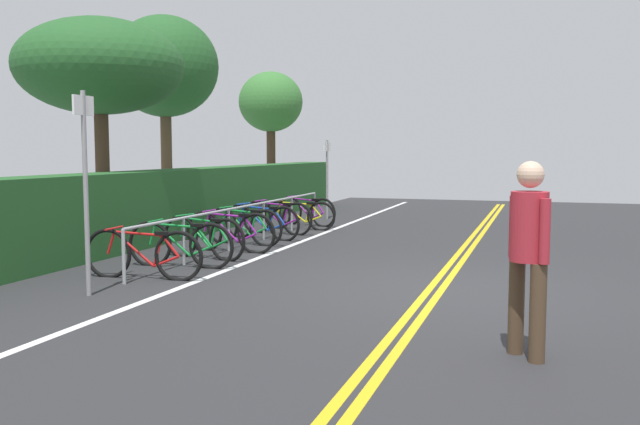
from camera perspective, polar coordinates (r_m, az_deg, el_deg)
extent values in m
cube|color=#2B2B2D|center=(9.17, 9.66, -6.40)|extent=(32.51, 11.35, 0.05)
cube|color=gold|center=(9.16, 10.16, -6.25)|extent=(29.26, 0.10, 0.00)
cube|color=gold|center=(9.18, 9.16, -6.21)|extent=(29.26, 0.10, 0.00)
cube|color=white|center=(10.13, -8.75, -5.12)|extent=(29.26, 0.12, 0.00)
cylinder|color=#9EA0A5|center=(9.62, -16.03, -3.57)|extent=(0.05, 0.05, 0.75)
cylinder|color=#9EA0A5|center=(10.99, -11.28, -2.39)|extent=(0.05, 0.05, 0.75)
cylinder|color=#9EA0A5|center=(12.43, -7.61, -1.46)|extent=(0.05, 0.05, 0.75)
cylinder|color=#9EA0A5|center=(13.90, -4.72, -0.73)|extent=(0.05, 0.05, 0.75)
cylinder|color=#9EA0A5|center=(15.41, -2.38, -0.13)|extent=(0.05, 0.05, 0.75)
cylinder|color=#9EA0A5|center=(16.94, -0.46, 0.36)|extent=(0.05, 0.05, 0.75)
cylinder|color=#9EA0A5|center=(13.13, -6.10, 0.55)|extent=(8.14, 0.04, 0.04)
torus|color=black|center=(10.23, -17.24, -3.29)|extent=(0.11, 0.73, 0.73)
torus|color=black|center=(9.72, -11.69, -3.61)|extent=(0.11, 0.73, 0.73)
cylinder|color=red|center=(10.01, -15.24, -2.94)|extent=(0.08, 0.62, 0.50)
cylinder|color=red|center=(9.95, -14.91, -1.70)|extent=(0.09, 0.74, 0.07)
cylinder|color=red|center=(9.84, -13.34, -3.13)|extent=(0.05, 0.18, 0.45)
cylinder|color=red|center=(9.81, -12.70, -3.99)|extent=(0.07, 0.40, 0.19)
cylinder|color=red|center=(9.75, -12.35, -2.74)|extent=(0.06, 0.27, 0.31)
cylinder|color=red|center=(10.18, -17.00, -2.42)|extent=(0.05, 0.15, 0.33)
cube|color=black|center=(9.78, -13.00, -1.71)|extent=(0.09, 0.21, 0.05)
cylinder|color=red|center=(10.13, -16.76, -1.25)|extent=(0.46, 0.06, 0.03)
torus|color=black|center=(11.05, -13.97, -2.58)|extent=(0.10, 0.74, 0.74)
torus|color=black|center=(10.60, -9.04, -2.82)|extent=(0.10, 0.74, 0.74)
cylinder|color=#198C38|center=(10.86, -12.18, -2.22)|extent=(0.07, 0.59, 0.50)
cylinder|color=#198C38|center=(10.80, -11.88, -1.07)|extent=(0.08, 0.71, 0.07)
cylinder|color=#198C38|center=(10.71, -10.50, -2.39)|extent=(0.05, 0.17, 0.45)
cylinder|color=#198C38|center=(10.68, -9.93, -3.18)|extent=(0.06, 0.38, 0.19)
cylinder|color=#198C38|center=(10.62, -9.62, -2.02)|extent=(0.05, 0.26, 0.31)
cylinder|color=#198C38|center=(11.00, -13.75, -1.76)|extent=(0.04, 0.14, 0.33)
cube|color=black|center=(10.65, -10.19, -1.06)|extent=(0.09, 0.20, 0.05)
cylinder|color=#198C38|center=(10.95, -13.54, -0.67)|extent=(0.46, 0.06, 0.03)
torus|color=black|center=(11.92, -11.52, -1.97)|extent=(0.21, 0.73, 0.73)
torus|color=black|center=(11.29, -7.76, -2.31)|extent=(0.21, 0.73, 0.73)
cylinder|color=#198C38|center=(11.67, -10.17, -1.68)|extent=(0.15, 0.56, 0.50)
cylinder|color=#198C38|center=(11.60, -9.94, -0.62)|extent=(0.17, 0.67, 0.07)
cylinder|color=#198C38|center=(11.46, -8.88, -1.88)|extent=(0.07, 0.17, 0.45)
cylinder|color=#198C38|center=(11.41, -8.44, -2.63)|extent=(0.11, 0.36, 0.19)
cylinder|color=#198C38|center=(11.34, -8.20, -1.55)|extent=(0.09, 0.25, 0.31)
cylinder|color=#198C38|center=(11.87, -11.36, -1.22)|extent=(0.06, 0.14, 0.33)
cube|color=black|center=(11.39, -8.64, -0.65)|extent=(0.12, 0.21, 0.05)
cylinder|color=#198C38|center=(11.81, -11.20, -0.21)|extent=(0.46, 0.12, 0.03)
torus|color=black|center=(12.56, -9.60, -1.56)|extent=(0.09, 0.75, 0.74)
torus|color=black|center=(12.07, -5.33, -1.78)|extent=(0.09, 0.75, 0.74)
cylinder|color=purple|center=(12.36, -8.05, -1.24)|extent=(0.06, 0.60, 0.51)
cylinder|color=purple|center=(12.30, -7.78, -0.22)|extent=(0.07, 0.71, 0.07)
cylinder|color=purple|center=(12.19, -6.59, -1.39)|extent=(0.04, 0.17, 0.46)
cylinder|color=purple|center=(12.16, -6.10, -2.10)|extent=(0.05, 0.38, 0.19)
cylinder|color=purple|center=(12.10, -5.82, -1.07)|extent=(0.05, 0.26, 0.31)
cylinder|color=purple|center=(12.51, -9.41, -0.82)|extent=(0.04, 0.14, 0.34)
cube|color=black|center=(12.14, -6.31, -0.22)|extent=(0.09, 0.20, 0.05)
cylinder|color=purple|center=(12.47, -9.22, 0.14)|extent=(0.46, 0.05, 0.03)
torus|color=black|center=(13.50, -8.15, -1.10)|extent=(0.16, 0.73, 0.73)
torus|color=black|center=(12.96, -4.52, -1.33)|extent=(0.16, 0.73, 0.73)
cylinder|color=#198C38|center=(13.28, -6.83, -0.82)|extent=(0.12, 0.57, 0.50)
cylinder|color=#198C38|center=(13.23, -6.60, 0.10)|extent=(0.14, 0.68, 0.07)
cylinder|color=#198C38|center=(13.10, -5.59, -0.97)|extent=(0.06, 0.17, 0.45)
cylinder|color=#198C38|center=(13.06, -5.18, -1.61)|extent=(0.09, 0.36, 0.18)
cylinder|color=#198C38|center=(13.00, -4.94, -0.68)|extent=(0.07, 0.25, 0.31)
cylinder|color=#198C38|center=(13.46, -7.98, -0.44)|extent=(0.06, 0.14, 0.33)
cube|color=black|center=(13.04, -5.36, 0.10)|extent=(0.11, 0.21, 0.05)
cylinder|color=#198C38|center=(13.41, -7.82, 0.44)|extent=(0.46, 0.10, 0.03)
torus|color=black|center=(14.30, -6.72, -0.73)|extent=(0.20, 0.73, 0.73)
torus|color=black|center=(13.68, -3.00, -0.97)|extent=(0.20, 0.73, 0.73)
cylinder|color=#1947B7|center=(14.05, -5.37, -0.48)|extent=(0.16, 0.62, 0.50)
cylinder|color=#1947B7|center=(13.99, -5.14, 0.40)|extent=(0.18, 0.74, 0.07)
cylinder|color=#1947B7|center=(13.84, -4.10, -0.62)|extent=(0.07, 0.18, 0.45)
cylinder|color=#1947B7|center=(13.79, -3.68, -1.24)|extent=(0.11, 0.40, 0.18)
cylinder|color=#1947B7|center=(13.73, -3.43, -0.35)|extent=(0.09, 0.27, 0.31)
cylinder|color=#1947B7|center=(14.25, -6.55, -0.10)|extent=(0.06, 0.15, 0.33)
cube|color=black|center=(13.78, -3.86, 0.39)|extent=(0.12, 0.21, 0.05)
cylinder|color=#1947B7|center=(14.20, -6.38, 0.73)|extent=(0.46, 0.12, 0.03)
torus|color=black|center=(15.06, -5.29, -0.40)|extent=(0.15, 0.74, 0.74)
torus|color=black|center=(14.58, -1.93, -0.57)|extent=(0.15, 0.74, 0.74)
cylinder|color=purple|center=(14.87, -4.06, -0.14)|extent=(0.11, 0.57, 0.50)
cylinder|color=purple|center=(14.81, -3.84, 0.70)|extent=(0.13, 0.68, 0.07)
cylinder|color=purple|center=(14.70, -2.91, -0.26)|extent=(0.06, 0.17, 0.45)
cylinder|color=purple|center=(14.67, -2.53, -0.84)|extent=(0.08, 0.36, 0.19)
cylinder|color=purple|center=(14.61, -2.31, 0.01)|extent=(0.07, 0.25, 0.31)
cylinder|color=purple|center=(15.02, -5.13, 0.20)|extent=(0.05, 0.14, 0.33)
cube|color=black|center=(14.65, -2.69, 0.71)|extent=(0.11, 0.21, 0.05)
cylinder|color=purple|center=(14.98, -4.97, 1.00)|extent=(0.46, 0.09, 0.03)
torus|color=black|center=(15.84, -3.58, -0.21)|extent=(0.08, 0.68, 0.68)
torus|color=black|center=(15.43, 0.09, -0.34)|extent=(0.08, 0.68, 0.68)
cylinder|color=yellow|center=(15.67, -2.23, 0.02)|extent=(0.06, 0.62, 0.47)
cylinder|color=yellow|center=(15.63, -1.99, 0.76)|extent=(0.06, 0.74, 0.07)
cylinder|color=yellow|center=(15.54, -0.98, -0.08)|extent=(0.04, 0.18, 0.42)
cylinder|color=yellow|center=(15.51, -0.57, -0.58)|extent=(0.05, 0.39, 0.17)
cylinder|color=yellow|center=(15.46, -0.33, 0.16)|extent=(0.05, 0.27, 0.29)
cylinder|color=yellow|center=(15.80, -3.40, 0.32)|extent=(0.04, 0.14, 0.31)
cube|color=black|center=(15.49, -0.74, 0.78)|extent=(0.09, 0.20, 0.05)
cylinder|color=yellow|center=(15.76, -3.23, 1.03)|extent=(0.46, 0.05, 0.03)
torus|color=black|center=(16.76, -2.50, 0.14)|extent=(0.26, 0.69, 0.71)
torus|color=black|center=(16.18, 0.27, -0.04)|extent=(0.26, 0.69, 0.71)
cylinder|color=purple|center=(16.53, -1.49, 0.36)|extent=(0.20, 0.55, 0.49)
cylinder|color=purple|center=(16.48, -1.31, 1.09)|extent=(0.23, 0.65, 0.07)
cylinder|color=purple|center=(16.33, -0.54, 0.24)|extent=(0.08, 0.17, 0.44)
cylinder|color=purple|center=(16.28, -0.23, -0.26)|extent=(0.14, 0.35, 0.18)
cylinder|color=purple|center=(16.23, -0.04, 0.47)|extent=(0.11, 0.25, 0.30)
cylinder|color=purple|center=(16.72, -2.37, 0.66)|extent=(0.07, 0.14, 0.32)
cube|color=black|center=(16.28, -0.36, 1.08)|extent=(0.14, 0.21, 0.05)
cylinder|color=purple|center=(16.67, -2.24, 1.36)|extent=(0.45, 0.16, 0.03)
cylinder|color=#4C3826|center=(6.17, 17.67, -8.00)|extent=(0.14, 0.14, 0.85)
cylinder|color=#4C3826|center=(6.38, 16.03, -7.52)|extent=(0.14, 0.14, 0.85)
cylinder|color=#B22633|center=(6.15, 17.01, -1.13)|extent=(0.32, 0.32, 0.60)
sphere|color=beige|center=(6.12, 17.13, 3.04)|extent=(0.23, 0.23, 0.23)
cylinder|color=#B22633|center=(6.00, 18.21, -1.51)|extent=(0.09, 0.09, 0.55)
cylinder|color=#B22633|center=(6.31, 15.87, -1.13)|extent=(0.09, 0.09, 0.55)
cylinder|color=gray|center=(8.91, -18.91, 1.44)|extent=(0.06, 0.06, 2.53)
cube|color=white|center=(8.91, -19.12, 8.43)|extent=(0.36, 0.05, 0.24)
cylinder|color=gray|center=(17.93, 0.60, 2.75)|extent=(0.06, 0.06, 2.07)
cube|color=white|center=(17.91, 0.60, 5.49)|extent=(0.36, 0.08, 0.24)
cube|color=#235626|center=(15.33, -10.43, 1.00)|extent=(17.14, 0.85, 1.41)
cylinder|color=#473323|center=(13.95, -17.63, 2.85)|extent=(0.27, 0.27, 2.58)
ellipsoid|color=#235626|center=(14.03, -17.87, 11.49)|extent=(3.19, 3.19, 1.83)
cylinder|color=brown|center=(17.95, -12.64, 3.74)|extent=(0.28, 0.28, 2.77)
ellipsoid|color=#235626|center=(18.07, -12.80, 11.78)|extent=(2.70, 2.70, 2.54)
cylinder|color=#473323|center=(22.34, -4.09, 3.77)|extent=(0.29, 0.29, 2.49)
ellipsoid|color=#387533|center=(22.38, -4.13, 9.18)|extent=(2.06, 2.06, 1.92)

